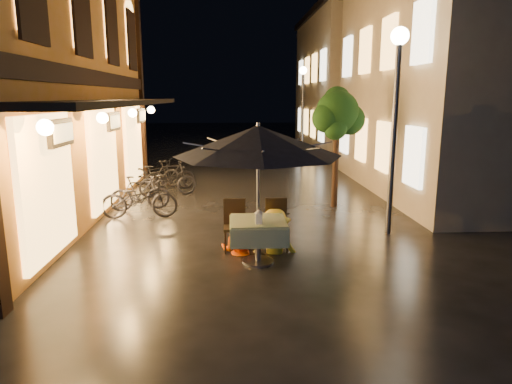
{
  "coord_description": "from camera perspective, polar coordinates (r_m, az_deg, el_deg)",
  "views": [
    {
      "loc": [
        -0.37,
        -7.22,
        2.88
      ],
      "look_at": [
        0.11,
        1.03,
        1.15
      ],
      "focal_mm": 32.0,
      "sensor_mm": 36.0,
      "label": 1
    }
  ],
  "objects": [
    {
      "name": "person_orange",
      "position": [
        8.52,
        -2.18,
        -2.8
      ],
      "size": [
        0.82,
        0.71,
        1.46
      ],
      "primitive_type": "imported",
      "rotation": [
        0.0,
        0.0,
        2.9
      ],
      "color": "#F35100",
      "rests_on": "ground"
    },
    {
      "name": "cafe_table",
      "position": [
        8.0,
        0.25,
        -4.83
      ],
      "size": [
        0.99,
        0.99,
        0.78
      ],
      "color": "#59595E",
      "rests_on": "ground"
    },
    {
      "name": "cafe_chair_left",
      "position": [
        8.7,
        -2.69,
        -3.79
      ],
      "size": [
        0.42,
        0.42,
        0.97
      ],
      "color": "black",
      "rests_on": "ground"
    },
    {
      "name": "ground",
      "position": [
        7.78,
        -0.37,
        -9.9
      ],
      "size": [
        90.0,
        90.0,
        0.0
      ],
      "primitive_type": "plane",
      "color": "black",
      "rests_on": "ground"
    },
    {
      "name": "streetlamp_near",
      "position": [
        9.81,
        17.12,
        11.54
      ],
      "size": [
        0.36,
        0.36,
        4.23
      ],
      "color": "#59595E",
      "rests_on": "ground"
    },
    {
      "name": "street_tree",
      "position": [
        12.06,
        10.18,
        9.46
      ],
      "size": [
        1.43,
        1.2,
        3.15
      ],
      "color": "black",
      "rests_on": "ground"
    },
    {
      "name": "person_yellow",
      "position": [
        8.52,
        2.37,
        -2.31
      ],
      "size": [
        1.07,
        0.66,
        1.6
      ],
      "primitive_type": "imported",
      "rotation": [
        0.0,
        0.0,
        3.07
      ],
      "color": "yellow",
      "rests_on": "ground"
    },
    {
      "name": "east_building_far",
      "position": [
        26.42,
        14.39,
        13.15
      ],
      "size": [
        7.3,
        10.3,
        7.3
      ],
      "color": "#B6AA90",
      "rests_on": "ground"
    },
    {
      "name": "cafe_chair_right",
      "position": [
        8.75,
        2.57,
        -3.71
      ],
      "size": [
        0.42,
        0.42,
        0.97
      ],
      "color": "black",
      "rests_on": "ground"
    },
    {
      "name": "bicycle_0",
      "position": [
        11.31,
        -14.39,
        -0.84
      ],
      "size": [
        1.85,
        0.77,
        0.95
      ],
      "primitive_type": "imported",
      "rotation": [
        0.0,
        0.0,
        1.65
      ],
      "color": "black",
      "rests_on": "ground"
    },
    {
      "name": "bicycle_1",
      "position": [
        12.1,
        -14.33,
        -0.12
      ],
      "size": [
        1.57,
        0.84,
        0.91
      ],
      "primitive_type": "imported",
      "rotation": [
        0.0,
        0.0,
        1.86
      ],
      "color": "black",
      "rests_on": "ground"
    },
    {
      "name": "streetlamp_far",
      "position": [
        21.48,
        5.84,
        11.86
      ],
      "size": [
        0.36,
        0.36,
        4.23
      ],
      "color": "#59595E",
      "rests_on": "ground"
    },
    {
      "name": "table_lantern",
      "position": [
        7.68,
        0.36,
        -2.98
      ],
      "size": [
        0.16,
        0.16,
        0.25
      ],
      "color": "white",
      "rests_on": "cafe_table"
    },
    {
      "name": "bicycle_4",
      "position": [
        15.26,
        -12.45,
        2.4
      ],
      "size": [
        1.83,
        1.07,
        0.91
      ],
      "primitive_type": "imported",
      "rotation": [
        0.0,
        0.0,
        1.29
      ],
      "color": "black",
      "rests_on": "ground"
    },
    {
      "name": "east_building_near",
      "position": [
        15.82,
        27.18,
        12.48
      ],
      "size": [
        7.3,
        9.3,
        6.8
      ],
      "color": "#B6AA90",
      "rests_on": "ground"
    },
    {
      "name": "patio_umbrella",
      "position": [
        7.7,
        0.26,
        6.38
      ],
      "size": [
        2.87,
        2.87,
        2.46
      ],
      "color": "#59595E",
      "rests_on": "ground"
    },
    {
      "name": "bicycle_2",
      "position": [
        13.7,
        -10.99,
        1.35
      ],
      "size": [
        1.78,
        1.08,
        0.89
      ],
      "primitive_type": "imported",
      "rotation": [
        0.0,
        0.0,
        1.89
      ],
      "color": "black",
      "rests_on": "ground"
    },
    {
      "name": "bicycle_3",
      "position": [
        14.58,
        -10.65,
        2.08
      ],
      "size": [
        1.6,
        0.85,
        0.93
      ],
      "primitive_type": "imported",
      "rotation": [
        0.0,
        0.0,
        1.85
      ],
      "color": "black",
      "rests_on": "ground"
    }
  ]
}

